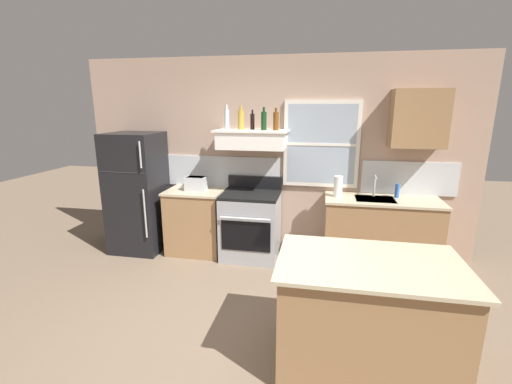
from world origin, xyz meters
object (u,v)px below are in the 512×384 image
object	(u,v)px
bottle_champagne_gold_foil	(241,119)
toaster	(196,183)
stove_range	(251,225)
bottle_dark_green_wine	(264,121)
bottle_balsamic_dark	(252,121)
paper_towel_roll	(338,187)
kitchen_island	(366,314)
bottle_clear_tall	(227,119)
bottle_amber_wine	(276,121)
refrigerator	(137,193)
dish_soap_bottle	(397,191)

from	to	relation	value
bottle_champagne_gold_foil	toaster	bearing A→B (deg)	-169.87
stove_range	toaster	bearing A→B (deg)	177.83
stove_range	bottle_dark_green_wine	xyz separation A→B (m)	(0.16, 0.06, 1.40)
bottle_balsamic_dark	paper_towel_roll	distance (m)	1.40
bottle_dark_green_wine	kitchen_island	bearing A→B (deg)	-59.20
toaster	bottle_champagne_gold_foil	bearing A→B (deg)	10.13
bottle_clear_tall	bottle_amber_wine	bearing A→B (deg)	-0.44
refrigerator	dish_soap_bottle	distance (m)	3.54
bottle_amber_wine	bottle_dark_green_wine	bearing A→B (deg)	178.32
bottle_amber_wine	kitchen_island	xyz separation A→B (m)	(1.00, -1.94, -1.41)
bottle_clear_tall	bottle_amber_wine	world-z (taller)	bottle_clear_tall
bottle_balsamic_dark	paper_towel_roll	world-z (taller)	bottle_balsamic_dark
bottle_champagne_gold_foil	kitchen_island	world-z (taller)	bottle_champagne_gold_foil
refrigerator	kitchen_island	world-z (taller)	refrigerator
bottle_amber_wine	paper_towel_roll	world-z (taller)	bottle_amber_wine
paper_towel_roll	bottle_balsamic_dark	bearing A→B (deg)	174.68
refrigerator	dish_soap_bottle	xyz separation A→B (m)	(3.53, 0.16, 0.15)
toaster	bottle_champagne_gold_foil	world-z (taller)	bottle_champagne_gold_foil
bottle_amber_wine	stove_range	bearing A→B (deg)	-169.89
stove_range	bottle_amber_wine	distance (m)	1.44
toaster	bottle_dark_green_wine	size ratio (longest dim) A/B	1.03
bottle_dark_green_wine	stove_range	bearing A→B (deg)	-159.18
toaster	stove_range	world-z (taller)	toaster
bottle_champagne_gold_foil	bottle_dark_green_wine	distance (m)	0.33
stove_range	dish_soap_bottle	distance (m)	1.96
refrigerator	stove_range	bearing A→B (deg)	0.80
refrigerator	bottle_balsamic_dark	bearing A→B (deg)	5.78
bottle_clear_tall	bottle_balsamic_dark	distance (m)	0.34
bottle_champagne_gold_foil	refrigerator	bearing A→B (deg)	-173.75
stove_range	bottle_amber_wine	bearing A→B (deg)	10.11
toaster	dish_soap_bottle	world-z (taller)	toaster
bottle_dark_green_wine	refrigerator	bearing A→B (deg)	-177.32
bottle_balsamic_dark	bottle_amber_wine	distance (m)	0.34
toaster	bottle_clear_tall	size ratio (longest dim) A/B	0.92
paper_towel_roll	kitchen_island	bearing A→B (deg)	-84.57
bottle_clear_tall	bottle_dark_green_wine	bearing A→B (deg)	-0.04
bottle_amber_wine	kitchen_island	world-z (taller)	bottle_amber_wine
stove_range	kitchen_island	size ratio (longest dim) A/B	0.78
refrigerator	bottle_clear_tall	world-z (taller)	bottle_clear_tall
toaster	refrigerator	bearing A→B (deg)	-176.56
refrigerator	paper_towel_roll	xyz separation A→B (m)	(2.79, 0.06, 0.20)
toaster	paper_towel_roll	bearing A→B (deg)	0.23
bottle_balsamic_dark	kitchen_island	world-z (taller)	bottle_balsamic_dark
refrigerator	dish_soap_bottle	bearing A→B (deg)	2.60
refrigerator	kitchen_island	size ratio (longest dim) A/B	1.21
kitchen_island	refrigerator	bearing A→B (deg)	147.98
kitchen_island	paper_towel_roll	bearing A→B (deg)	95.43
bottle_dark_green_wine	dish_soap_bottle	distance (m)	1.93
refrigerator	bottle_champagne_gold_foil	xyz separation A→B (m)	(1.49, 0.16, 1.03)
bottle_champagne_gold_foil	bottle_balsamic_dark	distance (m)	0.16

